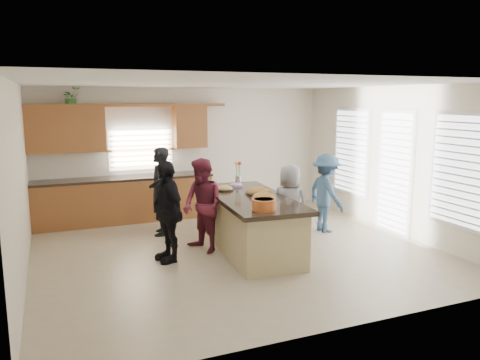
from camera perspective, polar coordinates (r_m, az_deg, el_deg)
name	(u,v)px	position (r m, az deg, el deg)	size (l,w,h in m)	color
floor	(236,251)	(8.06, -0.53, -8.62)	(6.50, 6.50, 0.00)	#BDAC8D
room_shell	(235,139)	(7.67, -0.56, 4.96)	(6.52, 6.02, 2.81)	silver
back_cabinetry	(122,179)	(10.06, -14.22, 0.15)	(4.08, 0.66, 2.46)	#98582C
right_wall_glazing	(396,164)	(9.31, 18.50, 1.86)	(0.06, 4.00, 2.25)	white
island	(251,225)	(7.95, 1.35, -5.49)	(1.35, 2.78, 0.95)	tan
platter_front	(264,198)	(7.57, 2.93, -2.18)	(0.43, 0.43, 0.17)	black
platter_mid	(259,193)	(7.99, 2.28, -1.53)	(0.47, 0.47, 0.19)	black
platter_back	(225,189)	(8.32, -1.87, -1.09)	(0.31, 0.31, 0.13)	black
salad_bowl	(264,204)	(6.85, 2.94, -2.92)	(0.36, 0.36, 0.16)	#CB5D25
clear_cup	(288,201)	(7.20, 5.93, -2.61)	(0.08, 0.08, 0.11)	white
plate_stack	(236,185)	(8.68, -0.43, -0.65)	(0.22, 0.22, 0.05)	#AE84C0
flower_vase	(238,172)	(8.88, -0.22, 0.99)	(0.14, 0.14, 0.43)	silver
potted_plant	(71,97)	(9.93, -19.90, 9.48)	(0.34, 0.30, 0.38)	#357F32
woman_left_back	(160,191)	(8.94, -9.76, -1.39)	(0.61, 0.40, 1.67)	black
woman_left_mid	(203,206)	(7.86, -4.58, -3.14)	(0.77, 0.60, 1.59)	maroon
woman_left_front	(167,211)	(7.47, -8.86, -3.78)	(0.95, 0.39, 1.62)	black
woman_right_back	(326,193)	(9.19, 10.46, -1.58)	(0.98, 0.56, 1.52)	#324F6E
woman_right_front	(290,206)	(8.11, 6.08, -3.22)	(0.71, 0.46, 1.46)	gray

